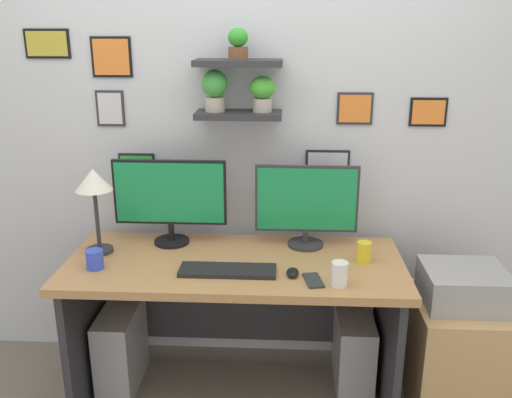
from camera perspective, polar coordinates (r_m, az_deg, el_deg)
The scene contains 16 objects.
ground_plane at distance 3.02m, azimuth -2.07°, elevation -19.56°, with size 8.00×8.00×0.00m, color #70665B.
back_wall_assembly at distance 2.87m, azimuth -1.63°, elevation 8.28°, with size 4.40×0.24×2.70m.
desk at distance 2.77m, azimuth -2.09°, elevation -9.97°, with size 1.61×0.68×0.75m.
monitor_left at distance 2.79m, azimuth -8.94°, elevation 0.17°, with size 0.57×0.18×0.44m.
monitor_right at distance 2.74m, azimuth 5.27°, elevation -0.49°, with size 0.51×0.18×0.42m.
keyboard at distance 2.51m, azimuth -2.96°, elevation -7.43°, with size 0.44×0.14×0.02m, color black.
computer_mouse at distance 2.48m, azimuth 3.83°, elevation -7.64°, with size 0.06×0.09×0.03m, color black.
desk_lamp at distance 2.72m, azimuth -16.50°, elevation 1.14°, with size 0.18×0.18×0.43m.
cell_phone at distance 2.44m, azimuth 5.99°, elevation -8.42°, with size 0.07×0.14×0.01m, color #2D2D33.
coffee_mug at distance 2.64m, azimuth -16.44°, elevation -6.04°, with size 0.08×0.08×0.09m, color blue.
pen_cup at distance 2.65m, azimuth 11.16°, elevation -5.43°, with size 0.07×0.07×0.10m, color yellow.
water_cup at distance 2.40m, azimuth 8.67°, elevation -7.73°, with size 0.07×0.07×0.11m, color white.
drawer_cabinet at distance 2.97m, azimuth 20.04°, elevation -14.84°, with size 0.44×0.50×0.56m, color tan.
printer at distance 2.80m, azimuth 20.84°, elevation -8.48°, with size 0.38×0.34×0.17m, color #9E9EA3.
computer_tower_left at distance 3.05m, azimuth -13.83°, elevation -14.77°, with size 0.18×0.40×0.43m, color #99999E.
computer_tower_right at distance 3.00m, azimuth 10.08°, elevation -15.27°, with size 0.18×0.40×0.41m, color #99999E.
Camera 1 is at (0.23, -2.39, 1.83)m, focal length 38.45 mm.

